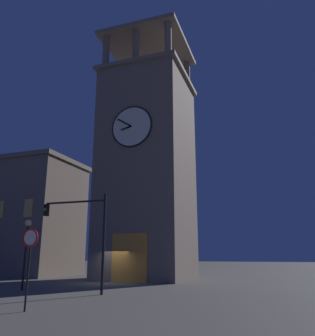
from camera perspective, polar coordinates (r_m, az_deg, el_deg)
ground_plane at (r=28.92m, az=-8.35°, el=-18.61°), size 200.00×200.00×0.00m
clocktower at (r=34.38m, az=-1.58°, el=-0.04°), size 8.52×9.17×27.35m
traffic_signal_near at (r=21.46m, az=-12.37°, el=-9.39°), size 4.39×0.41×5.81m
street_lamp at (r=24.58m, az=-21.12°, el=-11.13°), size 0.44×0.44×4.50m
no_horn_sign at (r=15.38m, az=-20.65°, el=-12.04°), size 0.78×0.14×3.27m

